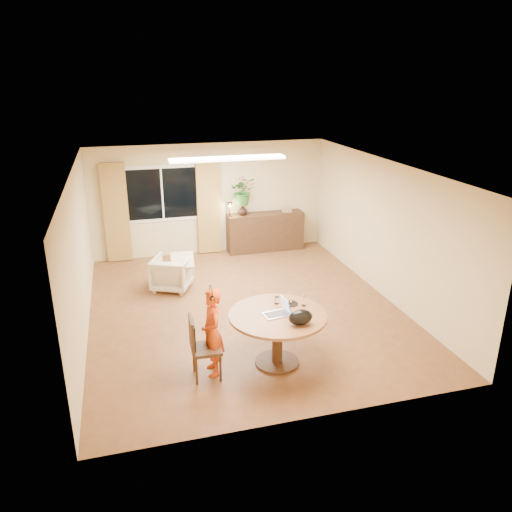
{
  "coord_description": "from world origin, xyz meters",
  "views": [
    {
      "loc": [
        -2.01,
        -8.07,
        4.08
      ],
      "look_at": [
        0.17,
        -0.2,
        1.08
      ],
      "focal_mm": 35.0,
      "sensor_mm": 36.0,
      "label": 1
    }
  ],
  "objects_px": {
    "sideboard": "(265,232)",
    "armchair": "(172,273)",
    "dining_table": "(278,325)",
    "dining_chair": "(206,347)",
    "child": "(212,332)"
  },
  "relations": [
    {
      "from": "sideboard",
      "to": "armchair",
      "type": "bearing_deg",
      "value": -144.38
    },
    {
      "from": "dining_table",
      "to": "dining_chair",
      "type": "relative_size",
      "value": 1.51
    },
    {
      "from": "dining_chair",
      "to": "child",
      "type": "distance_m",
      "value": 0.23
    },
    {
      "from": "dining_table",
      "to": "armchair",
      "type": "bearing_deg",
      "value": 110.55
    },
    {
      "from": "dining_chair",
      "to": "sideboard",
      "type": "bearing_deg",
      "value": 67.3
    },
    {
      "from": "dining_chair",
      "to": "sideboard",
      "type": "xyz_separation_m",
      "value": [
        2.34,
        5.0,
        -0.01
      ]
    },
    {
      "from": "armchair",
      "to": "sideboard",
      "type": "bearing_deg",
      "value": -119.51
    },
    {
      "from": "dining_chair",
      "to": "armchair",
      "type": "distance_m",
      "value": 3.25
    },
    {
      "from": "armchair",
      "to": "dining_table",
      "type": "bearing_deg",
      "value": 135.41
    },
    {
      "from": "child",
      "to": "sideboard",
      "type": "bearing_deg",
      "value": 153.12
    },
    {
      "from": "dining_chair",
      "to": "dining_table",
      "type": "bearing_deg",
      "value": 5.85
    },
    {
      "from": "child",
      "to": "sideboard",
      "type": "height_order",
      "value": "child"
    },
    {
      "from": "dining_chair",
      "to": "child",
      "type": "relative_size",
      "value": 0.72
    },
    {
      "from": "dining_chair",
      "to": "sideboard",
      "type": "relative_size",
      "value": 0.51
    },
    {
      "from": "dining_table",
      "to": "sideboard",
      "type": "relative_size",
      "value": 0.77
    }
  ]
}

